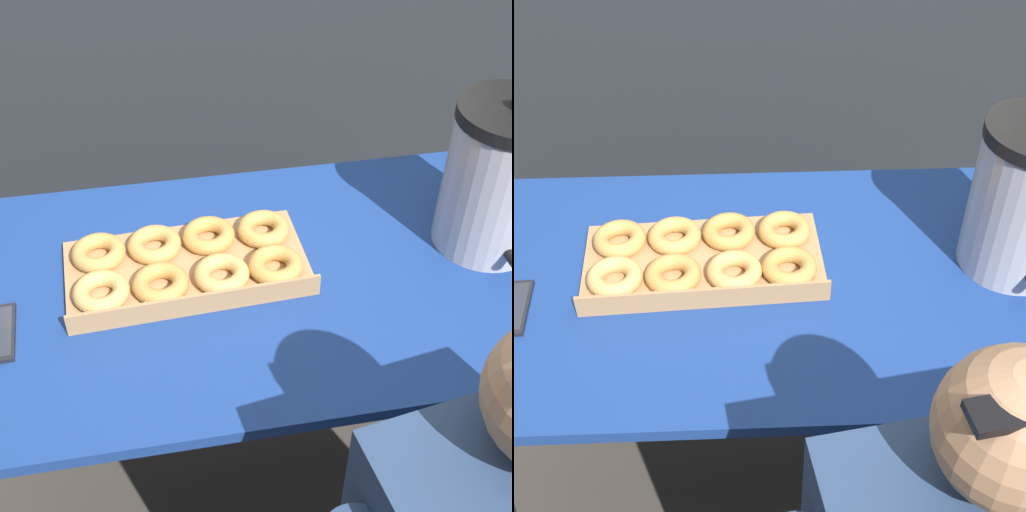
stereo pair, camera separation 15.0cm
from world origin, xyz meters
The scene contains 4 objects.
ground_plane centered at (0.00, 0.00, 0.00)m, with size 12.00×12.00×0.00m, color #3D3833.
folding_table centered at (0.00, 0.00, 0.69)m, with size 1.44×0.77×0.74m.
donut_box centered at (-0.21, 0.04, 0.76)m, with size 0.53×0.30×0.05m.
coffee_urn centered at (0.47, 0.03, 0.91)m, with size 0.24×0.27×0.37m.
Camera 1 is at (-0.26, -1.09, 1.81)m, focal length 50.00 mm.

